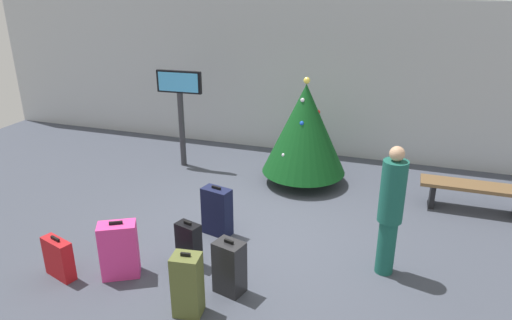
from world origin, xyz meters
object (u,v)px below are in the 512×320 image
(flight_info_kiosk, at_px, (180,100))
(suitcase_3, at_px, (189,244))
(waiting_bench, at_px, (476,191))
(suitcase_1, at_px, (229,267))
(traveller_0, at_px, (391,208))
(holiday_tree, at_px, (305,129))
(suitcase_2, at_px, (119,250))
(suitcase_4, at_px, (187,285))
(suitcase_0, at_px, (217,211))
(suitcase_5, at_px, (59,258))

(flight_info_kiosk, bearing_deg, suitcase_3, -61.93)
(waiting_bench, bearing_deg, suitcase_3, -142.62)
(suitcase_1, xyz_separation_m, suitcase_3, (-0.75, 0.39, -0.04))
(waiting_bench, distance_m, traveller_0, 2.70)
(holiday_tree, bearing_deg, suitcase_3, -104.99)
(flight_info_kiosk, relative_size, suitcase_2, 2.47)
(holiday_tree, distance_m, suitcase_4, 4.19)
(flight_info_kiosk, bearing_deg, suitcase_1, -55.72)
(flight_info_kiosk, bearing_deg, holiday_tree, -1.79)
(suitcase_4, bearing_deg, holiday_tree, 84.33)
(waiting_bench, bearing_deg, traveller_0, -119.61)
(waiting_bench, distance_m, suitcase_2, 5.77)
(suitcase_1, height_order, suitcase_2, suitcase_2)
(traveller_0, height_order, suitcase_1, traveller_0)
(suitcase_0, relative_size, suitcase_2, 0.98)
(suitcase_0, bearing_deg, suitcase_5, -132.05)
(traveller_0, distance_m, suitcase_5, 4.35)
(suitcase_1, distance_m, suitcase_2, 1.50)
(suitcase_0, xyz_separation_m, suitcase_1, (0.71, -1.27, -0.03))
(suitcase_1, relative_size, suitcase_2, 0.92)
(suitcase_2, bearing_deg, traveller_0, 19.91)
(suitcase_2, xyz_separation_m, suitcase_3, (0.74, 0.54, -0.08))
(waiting_bench, bearing_deg, suitcase_1, -132.92)
(traveller_0, height_order, suitcase_2, traveller_0)
(suitcase_1, height_order, suitcase_5, suitcase_1)
(flight_info_kiosk, relative_size, suitcase_3, 3.05)
(traveller_0, bearing_deg, flight_info_kiosk, 148.75)
(suitcase_1, height_order, suitcase_4, suitcase_4)
(flight_info_kiosk, bearing_deg, suitcase_4, -62.46)
(traveller_0, relative_size, suitcase_4, 2.18)
(holiday_tree, relative_size, suitcase_0, 2.58)
(waiting_bench, xyz_separation_m, suitcase_4, (-3.42, -3.88, 0.02))
(suitcase_4, bearing_deg, flight_info_kiosk, 117.54)
(holiday_tree, distance_m, suitcase_5, 4.70)
(suitcase_1, bearing_deg, waiting_bench, 47.08)
(flight_info_kiosk, height_order, suitcase_1, flight_info_kiosk)
(suitcase_1, bearing_deg, suitcase_0, 119.05)
(holiday_tree, xyz_separation_m, suitcase_2, (-1.59, -3.72, -0.70))
(suitcase_5, bearing_deg, suitcase_1, 10.63)
(suitcase_3, bearing_deg, suitcase_1, -27.58)
(flight_info_kiosk, bearing_deg, suitcase_0, -53.17)
(flight_info_kiosk, xyz_separation_m, suitcase_0, (1.79, -2.39, -1.02))
(suitcase_1, bearing_deg, suitcase_4, -119.96)
(flight_info_kiosk, bearing_deg, waiting_bench, -3.24)
(flight_info_kiosk, relative_size, suitcase_5, 3.39)
(waiting_bench, height_order, suitcase_0, suitcase_0)
(suitcase_1, bearing_deg, suitcase_3, 152.42)
(waiting_bench, bearing_deg, suitcase_5, -144.84)
(holiday_tree, relative_size, suitcase_1, 2.77)
(suitcase_4, bearing_deg, suitcase_1, 60.04)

